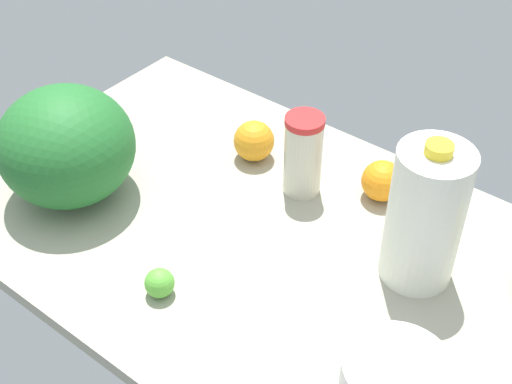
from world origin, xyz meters
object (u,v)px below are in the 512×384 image
milk_jug (425,216)px  mixing_bowl (396,376)px  orange_loose (382,181)px  tumbler_cup (303,155)px  orange_beside_bowl (254,141)px  watermelon (66,146)px  lime_by_jug (160,283)px

milk_jug → mixing_bowl: (-9.47, 23.61, -10.59)cm
mixing_bowl → orange_loose: 45.23cm
milk_jug → tumbler_cup: size_ratio=1.61×
orange_beside_bowl → orange_loose: (-28.11, -5.49, -0.21)cm
tumbler_cup → mixing_bowl: (-38.74, 29.82, -6.00)cm
milk_jug → mixing_bowl: 27.56cm
orange_beside_bowl → orange_loose: 28.64cm
watermelon → mixing_bowl: 74.91cm
mixing_bowl → orange_beside_bowl: (53.01, -32.25, 1.53)cm
orange_beside_bowl → milk_jug: bearing=168.8°
milk_jug → orange_loose: bearing=-42.5°
watermelon → lime_by_jug: watermelon is taller
mixing_bowl → orange_loose: (24.90, -37.73, 1.32)cm
watermelon → mixing_bowl: bearing=179.4°
orange_loose → tumbler_cup: bearing=29.8°
milk_jug → lime_by_jug: 46.62cm
watermelon → orange_loose: bearing=-143.2°
tumbler_cup → lime_by_jug: size_ratio=3.35×
watermelon → tumbler_cup: size_ratio=1.52×
milk_jug → orange_beside_bowl: bearing=-11.2°
watermelon → mixing_bowl: (-74.39, 0.74, -8.75)cm
watermelon → orange_loose: (-49.49, -36.99, -7.43)cm
mixing_bowl → orange_loose: size_ratio=2.05×
orange_beside_bowl → orange_loose: bearing=-169.0°
watermelon → milk_jug: 68.85cm
tumbler_cup → mixing_bowl: 49.25cm
milk_jug → tumbler_cup: milk_jug is taller
watermelon → orange_beside_bowl: watermelon is taller
watermelon → lime_by_jug: 35.15cm
mixing_bowl → orange_beside_bowl: bearing=-31.3°
watermelon → tumbler_cup: (-35.65, -29.08, -2.75)cm
milk_jug → lime_by_jug: milk_jug is taller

